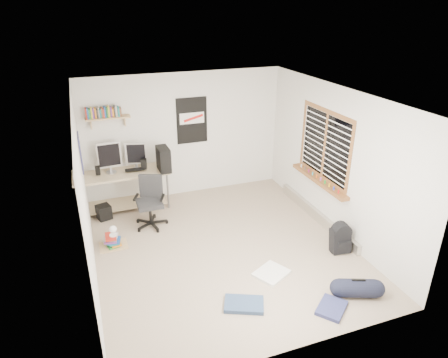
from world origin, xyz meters
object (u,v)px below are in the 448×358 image
object	(u,v)px
office_chair	(149,201)
backpack	(340,240)
book_stack	(113,238)
duffel_bag	(357,287)
desk	(123,190)

from	to	relation	value
office_chair	backpack	world-z (taller)	office_chair
office_chair	book_stack	size ratio (longest dim) A/B	1.93
duffel_bag	book_stack	world-z (taller)	duffel_bag
backpack	book_stack	world-z (taller)	backpack
desk	office_chair	bearing A→B (deg)	-56.83
office_chair	book_stack	bearing A→B (deg)	-124.86
office_chair	desk	bearing A→B (deg)	135.44
desk	backpack	world-z (taller)	desk
desk	duffel_bag	distance (m)	4.58
office_chair	book_stack	world-z (taller)	office_chair
office_chair	duffel_bag	xyz separation A→B (m)	(2.30, -2.85, -0.35)
desk	book_stack	xyz separation A→B (m)	(-0.35, -1.33, -0.22)
backpack	duffel_bag	size ratio (longest dim) A/B	0.81
office_chair	duffel_bag	distance (m)	3.68
desk	duffel_bag	bearing A→B (deg)	-43.94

